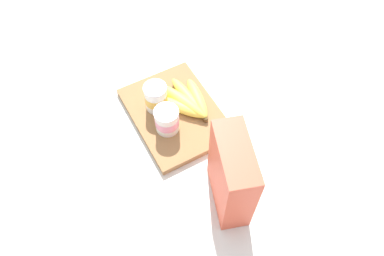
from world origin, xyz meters
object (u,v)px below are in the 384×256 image
Objects in this scene: cutting_board at (175,114)px; yogurt_cup_front at (167,120)px; yogurt_cup_back at (156,97)px; cereal_box at (230,177)px; banana_bunch at (187,101)px.

cutting_board is 0.08m from yogurt_cup_front.
yogurt_cup_back is (0.09, -0.01, 0.00)m from yogurt_cup_front.
yogurt_cup_back is (0.35, 0.03, -0.06)m from cereal_box.
cereal_box is 0.27m from yogurt_cup_front.
banana_bunch is at bearing -82.71° from cutting_board.
cutting_board is 0.05m from banana_bunch.
cereal_box is at bearing 179.08° from cutting_board.
banana_bunch is (0.31, -0.05, -0.08)m from cereal_box.
cereal_box is 0.32m from banana_bunch.
yogurt_cup_back reaches higher than banana_bunch.
yogurt_cup_front is (-0.04, 0.05, 0.05)m from cutting_board.
yogurt_cup_back reaches higher than cutting_board.
yogurt_cup_front is (0.26, 0.04, -0.06)m from cereal_box.
banana_bunch reaches higher than cutting_board.
cutting_board is at bearing -137.92° from yogurt_cup_back.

